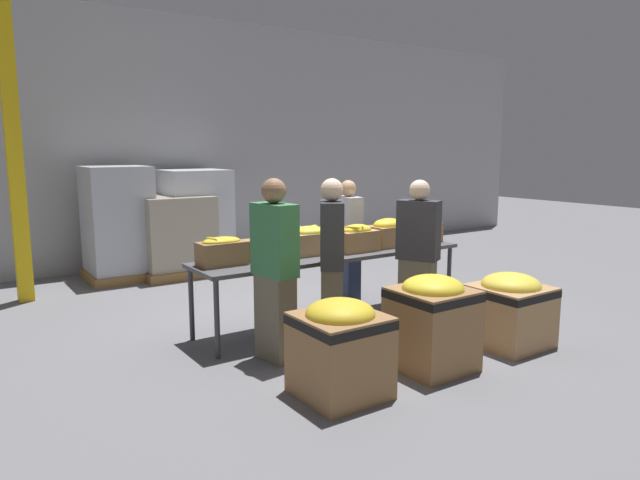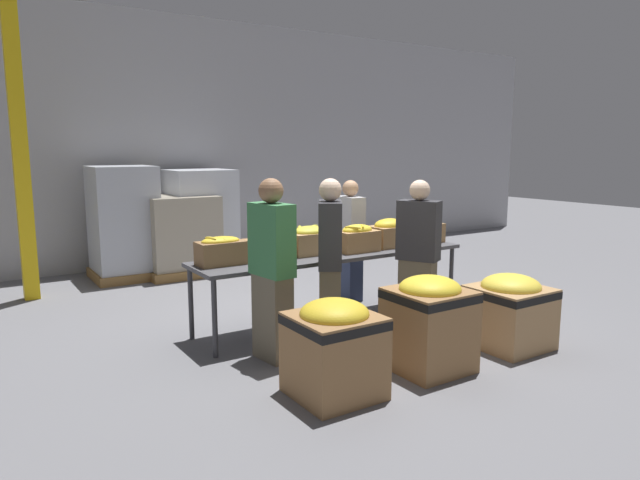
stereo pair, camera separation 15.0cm
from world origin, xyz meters
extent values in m
plane|color=slate|center=(0.00, 0.00, 0.00)|extent=(30.00, 30.00, 0.00)
cube|color=#A8A8AD|center=(0.00, 4.21, 2.00)|extent=(16.00, 0.08, 4.00)
cube|color=#4C4C51|center=(0.00, 0.00, 0.76)|extent=(3.11, 0.73, 0.04)
cylinder|color=#38383D|center=(-1.50, -0.30, 0.37)|extent=(0.05, 0.05, 0.74)
cylinder|color=#38383D|center=(1.50, -0.30, 0.37)|extent=(0.05, 0.05, 0.74)
cylinder|color=#38383D|center=(-1.50, 0.30, 0.37)|extent=(0.05, 0.05, 0.74)
cylinder|color=#38383D|center=(1.50, 0.30, 0.37)|extent=(0.05, 0.05, 0.74)
cube|color=olive|center=(-1.26, 0.07, 0.89)|extent=(0.46, 0.26, 0.23)
ellipsoid|color=gold|center=(-1.26, 0.07, 1.01)|extent=(0.39, 0.21, 0.09)
ellipsoid|color=gold|center=(-1.37, 0.06, 1.04)|extent=(0.10, 0.16, 0.05)
ellipsoid|color=gold|center=(-1.25, 0.05, 1.03)|extent=(0.06, 0.15, 0.05)
cube|color=olive|center=(-0.74, 0.08, 0.88)|extent=(0.46, 0.32, 0.20)
ellipsoid|color=gold|center=(-0.74, 0.08, 0.99)|extent=(0.37, 0.29, 0.12)
ellipsoid|color=gold|center=(-0.69, 0.02, 1.04)|extent=(0.09, 0.20, 0.06)
ellipsoid|color=gold|center=(-0.65, -0.02, 1.04)|extent=(0.08, 0.22, 0.05)
ellipsoid|color=gold|center=(-0.76, -0.02, 1.02)|extent=(0.17, 0.17, 0.05)
cube|color=tan|center=(-0.25, 0.08, 0.89)|extent=(0.46, 0.33, 0.23)
ellipsoid|color=gold|center=(-0.25, 0.08, 1.02)|extent=(0.37, 0.29, 0.12)
ellipsoid|color=gold|center=(-0.15, 0.14, 1.06)|extent=(0.18, 0.14, 0.05)
ellipsoid|color=gold|center=(-0.33, 0.15, 1.06)|extent=(0.13, 0.15, 0.05)
cube|color=#A37A4C|center=(0.28, -0.07, 0.89)|extent=(0.46, 0.28, 0.23)
ellipsoid|color=yellow|center=(0.28, -0.07, 1.02)|extent=(0.36, 0.23, 0.12)
ellipsoid|color=yellow|center=(0.25, -0.10, 1.05)|extent=(0.16, 0.12, 0.05)
ellipsoid|color=yellow|center=(0.17, -0.13, 1.06)|extent=(0.14, 0.18, 0.05)
ellipsoid|color=yellow|center=(0.30, -0.12, 1.06)|extent=(0.10, 0.15, 0.04)
cube|color=#A37A4C|center=(0.78, -0.02, 0.90)|extent=(0.45, 0.32, 0.24)
ellipsoid|color=gold|center=(0.78, -0.02, 1.03)|extent=(0.38, 0.29, 0.15)
ellipsoid|color=gold|center=(0.82, 0.05, 1.07)|extent=(0.20, 0.07, 0.05)
ellipsoid|color=gold|center=(0.83, -0.06, 1.05)|extent=(0.16, 0.14, 0.05)
ellipsoid|color=gold|center=(0.79, -0.03, 1.08)|extent=(0.20, 0.13, 0.05)
cube|color=#A37A4C|center=(1.32, 0.01, 0.89)|extent=(0.42, 0.33, 0.23)
ellipsoid|color=yellow|center=(1.32, 0.01, 1.01)|extent=(0.36, 0.30, 0.11)
ellipsoid|color=yellow|center=(1.27, -0.09, 1.03)|extent=(0.19, 0.06, 0.04)
ellipsoid|color=yellow|center=(1.37, 0.06, 1.06)|extent=(0.06, 0.14, 0.05)
ellipsoid|color=yellow|center=(1.41, -0.05, 1.04)|extent=(0.22, 0.08, 0.05)
ellipsoid|color=yellow|center=(1.42, 0.07, 1.05)|extent=(0.21, 0.05, 0.05)
cube|color=#6B604C|center=(-0.41, -0.56, 0.38)|extent=(0.37, 0.42, 0.77)
cube|color=#333338|center=(-0.41, -0.56, 1.08)|extent=(0.42, 0.48, 0.63)
sphere|color=beige|center=(-0.41, -0.56, 1.51)|extent=(0.22, 0.22, 0.22)
cube|color=#6B604C|center=(-1.07, -0.62, 0.39)|extent=(0.25, 0.39, 0.78)
cube|color=#387A47|center=(-1.07, -0.62, 1.10)|extent=(0.27, 0.46, 0.64)
sphere|color=#896042|center=(-1.07, -0.62, 1.53)|extent=(0.22, 0.22, 0.22)
cube|color=#2D3856|center=(0.73, 0.68, 0.36)|extent=(0.22, 0.36, 0.71)
cube|color=#B2B2B7|center=(0.73, 0.68, 1.01)|extent=(0.24, 0.42, 0.59)
sphere|color=tan|center=(0.73, 0.68, 1.41)|extent=(0.20, 0.20, 0.20)
cube|color=#6B604C|center=(0.61, -0.68, 0.37)|extent=(0.34, 0.41, 0.75)
cube|color=#333338|center=(0.61, -0.68, 1.06)|extent=(0.38, 0.47, 0.62)
sphere|color=beige|center=(0.61, -0.68, 1.47)|extent=(0.21, 0.21, 0.21)
cube|color=olive|center=(-1.04, -1.56, 0.32)|extent=(0.63, 0.63, 0.64)
cube|color=black|center=(-1.04, -1.56, 0.59)|extent=(0.63, 0.63, 0.07)
ellipsoid|color=gold|center=(-1.04, -1.56, 0.65)|extent=(0.53, 0.53, 0.22)
cube|color=olive|center=(-0.06, -1.56, 0.35)|extent=(0.62, 0.62, 0.71)
cube|color=black|center=(-0.06, -1.56, 0.65)|extent=(0.63, 0.63, 0.07)
ellipsoid|color=yellow|center=(-0.06, -1.56, 0.72)|extent=(0.53, 0.53, 0.22)
cube|color=tan|center=(1.00, -1.56, 0.29)|extent=(0.66, 0.66, 0.59)
cube|color=black|center=(1.00, -1.56, 0.53)|extent=(0.66, 0.66, 0.07)
ellipsoid|color=yellow|center=(1.00, -1.56, 0.60)|extent=(0.56, 0.56, 0.23)
cube|color=yellow|center=(-2.66, 2.91, 2.00)|extent=(0.18, 0.18, 4.00)
cube|color=olive|center=(-0.56, 3.32, 0.07)|extent=(1.11, 1.11, 0.13)
cube|color=#A39984|center=(-0.56, 3.32, 0.66)|extent=(1.02, 1.02, 1.06)
cube|color=olive|center=(-0.14, 3.54, 0.07)|extent=(1.04, 1.04, 0.13)
cube|color=silver|center=(-0.14, 3.54, 0.85)|extent=(0.96, 0.96, 1.43)
cube|color=olive|center=(-1.34, 3.45, 0.07)|extent=(0.94, 0.94, 0.13)
cube|color=#B2B7C1|center=(-1.34, 3.45, 0.89)|extent=(0.87, 0.87, 1.51)
camera|label=1|loc=(-3.52, -4.93, 1.90)|focal=32.00mm
camera|label=2|loc=(-3.40, -5.01, 1.90)|focal=32.00mm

